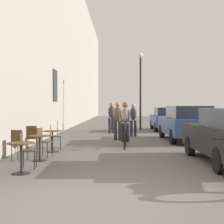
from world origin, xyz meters
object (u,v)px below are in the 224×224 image
object	(u,v)px
pedestrian_mid	(133,118)
pedestrian_near	(118,119)
street_lamp	(140,81)
pedestrian_far	(111,116)
cafe_chair_mid_toward_street	(43,140)
cyclist_on_bicycle	(125,126)
cafe_chair_far_toward_street	(54,135)
cafe_table_near	(21,151)
cafe_table_far	(52,137)
cafe_chair_near_toward_street	(26,148)
pedestrian_furthest	(114,116)
cafe_chair_mid_toward_wall	(18,143)
parked_car_third	(166,119)
parked_car_second	(186,123)
cafe_table_mid	(40,142)
cafe_chair_far_toward_wall	(32,137)

from	to	relation	value
pedestrian_mid	pedestrian_near	bearing A→B (deg)	-113.48
street_lamp	pedestrian_far	bearing A→B (deg)	-128.83
cafe_chair_mid_toward_street	cyclist_on_bicycle	distance (m)	3.56
cafe_chair_far_toward_street	pedestrian_near	bearing A→B (deg)	55.60
cafe_table_near	cafe_table_far	distance (m)	3.62
cafe_table_near	cafe_chair_near_toward_street	bearing A→B (deg)	96.99
pedestrian_furthest	cafe_chair_mid_toward_wall	bearing A→B (deg)	-102.39
pedestrian_near	cyclist_on_bicycle	bearing A→B (deg)	-83.30
pedestrian_far	parked_car_third	distance (m)	4.11
cafe_chair_far_toward_street	parked_car_third	distance (m)	10.68
cafe_chair_near_toward_street	street_lamp	bearing A→B (deg)	74.17
pedestrian_near	parked_car_third	xyz separation A→B (m)	(3.04, 5.97, -0.23)
pedestrian_far	cafe_table_far	bearing A→B (deg)	-103.25
cafe_chair_mid_toward_wall	pedestrian_near	bearing A→B (deg)	64.43
cafe_chair_near_toward_street	cyclist_on_bicycle	size ratio (longest dim) A/B	0.51
cafe_chair_mid_toward_wall	pedestrian_near	world-z (taller)	pedestrian_near
cafe_chair_mid_toward_wall	cafe_table_far	distance (m)	1.97
cafe_table_far	street_lamp	world-z (taller)	street_lamp
cyclist_on_bicycle	pedestrian_furthest	size ratio (longest dim) A/B	1.10
cafe_chair_near_toward_street	cafe_chair_mid_toward_street	distance (m)	1.87
cafe_table_near	cafe_chair_mid_toward_wall	world-z (taller)	cafe_chair_mid_toward_wall
pedestrian_far	parked_car_second	size ratio (longest dim) A/B	0.40
cafe_table_mid	pedestrian_far	distance (m)	9.61
cafe_table_near	cafe_chair_mid_toward_street	xyz separation A→B (m)	(-0.08, 2.48, -0.00)
pedestrian_far	pedestrian_furthest	bearing A→B (deg)	86.50
pedestrian_near	parked_car_third	world-z (taller)	pedestrian_near
cafe_chair_mid_toward_wall	street_lamp	distance (m)	12.72
cafe_chair_far_toward_wall	pedestrian_furthest	bearing A→B (deg)	74.78
cafe_chair_mid_toward_street	parked_car_second	world-z (taller)	parked_car_second
cafe_chair_near_toward_street	cafe_chair_far_toward_street	xyz separation A→B (m)	(-0.02, 3.60, 0.00)
pedestrian_furthest	cafe_table_mid	bearing A→B (deg)	-99.57
cafe_table_mid	street_lamp	bearing A→B (deg)	72.93
cafe_table_mid	cafe_chair_mid_toward_street	distance (m)	0.68
cafe_table_mid	street_lamp	xyz separation A→B (m)	(3.58, 11.66, 2.59)
cafe_table_near	cafe_table_far	size ratio (longest dim) A/B	1.00
cafe_chair_far_toward_wall	pedestrian_furthest	distance (m)	9.86
cafe_chair_far_toward_wall	parked_car_third	size ratio (longest dim) A/B	0.22
cafe_table_near	pedestrian_furthest	xyz separation A→B (m)	(1.89, 13.06, 0.38)
cafe_table_near	cafe_table_mid	size ratio (longest dim) A/B	1.00
pedestrian_far	parked_car_second	distance (m)	5.28
pedestrian_near	cafe_chair_far_toward_wall	bearing A→B (deg)	-125.85
parked_car_second	pedestrian_furthest	bearing A→B (deg)	119.66
pedestrian_near	pedestrian_mid	world-z (taller)	pedestrian_near
cafe_chair_far_toward_wall	street_lamp	xyz separation A→B (m)	(4.27, 9.92, 2.59)
cafe_table_mid	cafe_table_far	world-z (taller)	same
pedestrian_furthest	street_lamp	bearing A→B (deg)	13.74
cafe_chair_mid_toward_street	pedestrian_furthest	xyz separation A→B (m)	(1.97, 10.57, 0.38)
cafe_chair_far_toward_wall	pedestrian_near	size ratio (longest dim) A/B	0.51
cafe_table_far	street_lamp	distance (m)	10.79
cafe_table_mid	pedestrian_furthest	world-z (taller)	pedestrian_furthest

